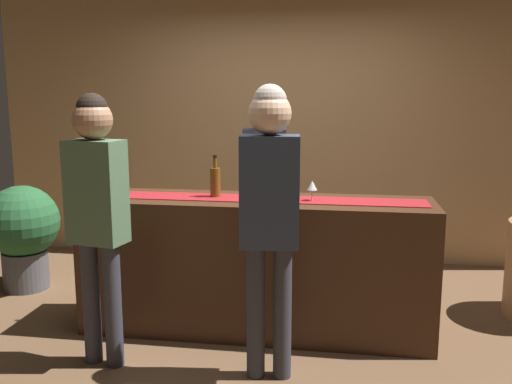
% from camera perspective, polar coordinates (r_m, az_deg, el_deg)
% --- Properties ---
extents(ground_plane, '(10.00, 10.00, 0.00)m').
position_cam_1_polar(ground_plane, '(4.24, -0.02, -13.68)').
color(ground_plane, brown).
extents(back_wall, '(6.00, 0.12, 2.90)m').
position_cam_1_polar(back_wall, '(5.76, 2.92, 7.57)').
color(back_wall, tan).
rests_on(back_wall, ground).
extents(bar_counter, '(2.48, 0.60, 0.97)m').
position_cam_1_polar(bar_counter, '(4.06, -0.02, -7.43)').
color(bar_counter, '#3D2314').
rests_on(bar_counter, ground).
extents(counter_runner_cloth, '(2.35, 0.28, 0.01)m').
position_cam_1_polar(counter_runner_cloth, '(3.94, -0.02, -0.67)').
color(counter_runner_cloth, maroon).
rests_on(counter_runner_cloth, bar_counter).
extents(wine_bottle_amber, '(0.07, 0.07, 0.30)m').
position_cam_1_polar(wine_bottle_amber, '(4.00, -4.15, 1.06)').
color(wine_bottle_amber, brown).
rests_on(wine_bottle_amber, bar_counter).
extents(wine_bottle_green, '(0.07, 0.07, 0.30)m').
position_cam_1_polar(wine_bottle_green, '(4.21, -14.79, 1.21)').
color(wine_bottle_green, '#194723').
rests_on(wine_bottle_green, bar_counter).
extents(wine_glass_near_customer, '(0.07, 0.07, 0.14)m').
position_cam_1_polar(wine_glass_near_customer, '(3.87, 5.71, 0.60)').
color(wine_glass_near_customer, silver).
rests_on(wine_glass_near_customer, bar_counter).
extents(wine_glass_mid_counter, '(0.07, 0.07, 0.14)m').
position_cam_1_polar(wine_glass_mid_counter, '(3.97, -0.26, 0.91)').
color(wine_glass_mid_counter, silver).
rests_on(wine_glass_mid_counter, bar_counter).
extents(wine_glass_far_end, '(0.07, 0.07, 0.14)m').
position_cam_1_polar(wine_glass_far_end, '(3.92, 1.82, 0.79)').
color(wine_glass_far_end, silver).
rests_on(wine_glass_far_end, bar_counter).
extents(bartender, '(0.37, 0.26, 1.70)m').
position_cam_1_polar(bartender, '(4.50, 0.78, 1.72)').
color(bartender, '#26262B').
rests_on(bartender, ground).
extents(customer_sipping, '(0.36, 0.25, 1.76)m').
position_cam_1_polar(customer_sipping, '(3.24, 1.38, -0.83)').
color(customer_sipping, '#33333D').
rests_on(customer_sipping, ground).
extents(customer_browsing, '(0.37, 0.26, 1.71)m').
position_cam_1_polar(customer_browsing, '(3.55, -15.84, -0.88)').
color(customer_browsing, '#33333D').
rests_on(customer_browsing, ground).
extents(potted_plant_tall, '(0.63, 0.63, 0.92)m').
position_cam_1_polar(potted_plant_tall, '(5.28, -22.54, -3.56)').
color(potted_plant_tall, '#4C4C51').
rests_on(potted_plant_tall, ground).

